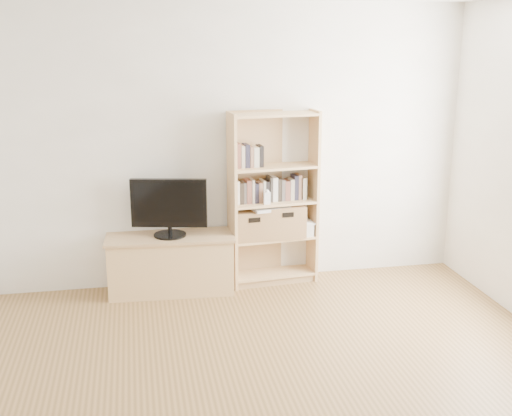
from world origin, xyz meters
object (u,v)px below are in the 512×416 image
object	(u,v)px
bookshelf	(273,199)
baby_monitor	(267,198)
tv_stand	(171,265)
laptop	(269,207)
basket_right	(283,220)
basket_left	(251,224)
television	(169,207)

from	to	relation	value
bookshelf	baby_monitor	xyz separation A→B (m)	(-0.08, -0.10, 0.04)
tv_stand	laptop	size ratio (longest dim) A/B	3.18
basket_right	laptop	size ratio (longest dim) A/B	1.05
bookshelf	tv_stand	bearing A→B (deg)	178.20
baby_monitor	bookshelf	bearing A→B (deg)	47.58
basket_left	basket_right	xyz separation A→B (m)	(0.32, 0.03, 0.01)
basket_left	basket_right	world-z (taller)	basket_right
baby_monitor	laptop	bearing A→B (deg)	58.90
television	basket_left	bearing A→B (deg)	15.15
baby_monitor	tv_stand	bearing A→B (deg)	174.74
television	tv_stand	bearing A→B (deg)	0.00
basket_left	basket_right	bearing A→B (deg)	2.68
tv_stand	basket_right	world-z (taller)	basket_right
television	basket_left	distance (m)	0.79
basket_left	baby_monitor	bearing A→B (deg)	-31.48
tv_stand	basket_right	bearing A→B (deg)	7.00
television	laptop	xyz separation A→B (m)	(0.93, 0.04, -0.06)
tv_stand	basket_right	size ratio (longest dim) A/B	3.03
television	laptop	size ratio (longest dim) A/B	1.94
bookshelf	laptop	xyz separation A→B (m)	(-0.04, -0.03, -0.07)
baby_monitor	television	bearing A→B (deg)	174.74
basket_left	basket_right	size ratio (longest dim) A/B	0.91
tv_stand	baby_monitor	xyz separation A→B (m)	(0.89, -0.03, 0.60)
baby_monitor	basket_right	world-z (taller)	baby_monitor
bookshelf	basket_left	size ratio (longest dim) A/B	4.86
tv_stand	bookshelf	distance (m)	1.13
baby_monitor	basket_right	size ratio (longest dim) A/B	0.30
television	baby_monitor	xyz separation A→B (m)	(0.89, -0.03, 0.05)
tv_stand	television	bearing A→B (deg)	0.00
tv_stand	basket_left	distance (m)	0.83
television	basket_right	world-z (taller)	television
laptop	television	bearing A→B (deg)	169.28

